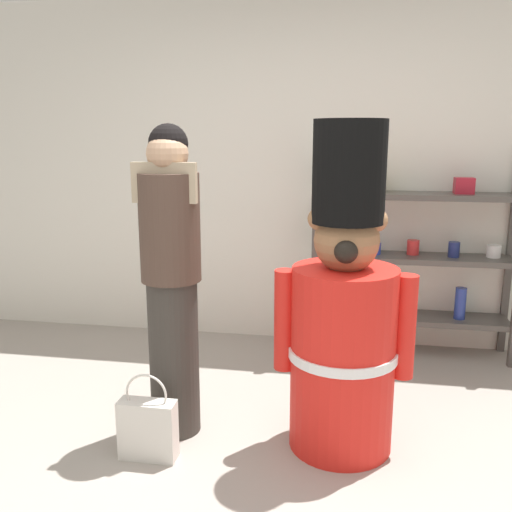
{
  "coord_description": "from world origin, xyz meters",
  "views": [
    {
      "loc": [
        0.35,
        -2.06,
        1.6
      ],
      "look_at": [
        -0.11,
        0.62,
        1.0
      ],
      "focal_mm": 38.88,
      "sensor_mm": 36.0,
      "label": 1
    }
  ],
  "objects_px": {
    "merchandise_shelf": "(413,254)",
    "person_shopper": "(171,277)",
    "teddy_bear_guard": "(344,320)",
    "shopping_bag": "(148,428)"
  },
  "relations": [
    {
      "from": "teddy_bear_guard",
      "to": "person_shopper",
      "type": "bearing_deg",
      "value": -179.93
    },
    {
      "from": "merchandise_shelf",
      "to": "teddy_bear_guard",
      "type": "bearing_deg",
      "value": -108.99
    },
    {
      "from": "shopping_bag",
      "to": "person_shopper",
      "type": "bearing_deg",
      "value": 79.81
    },
    {
      "from": "teddy_bear_guard",
      "to": "merchandise_shelf",
      "type": "bearing_deg",
      "value": 71.01
    },
    {
      "from": "merchandise_shelf",
      "to": "person_shopper",
      "type": "relative_size",
      "value": 0.91
    },
    {
      "from": "merchandise_shelf",
      "to": "teddy_bear_guard",
      "type": "distance_m",
      "value": 1.44
    },
    {
      "from": "teddy_bear_guard",
      "to": "shopping_bag",
      "type": "relative_size",
      "value": 3.69
    },
    {
      "from": "merchandise_shelf",
      "to": "shopping_bag",
      "type": "bearing_deg",
      "value": -130.59
    },
    {
      "from": "teddy_bear_guard",
      "to": "shopping_bag",
      "type": "distance_m",
      "value": 1.12
    },
    {
      "from": "shopping_bag",
      "to": "teddy_bear_guard",
      "type": "bearing_deg",
      "value": 17.1
    }
  ]
}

